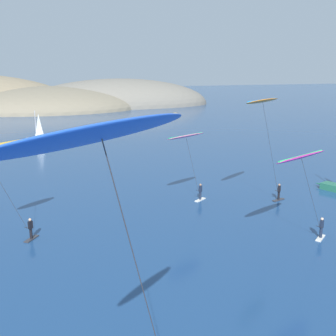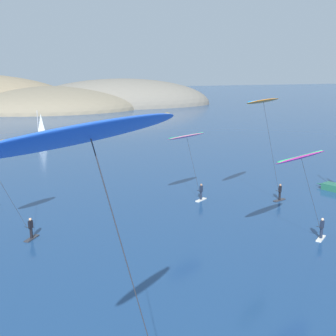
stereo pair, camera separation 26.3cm
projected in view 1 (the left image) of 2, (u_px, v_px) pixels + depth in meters
The scene contains 6 objects.
headland_island at pixel (23, 108), 140.17m from camera, with size 127.53×53.00×23.20m.
sailboat_far at pixel (37, 139), 75.42m from camera, with size 4.22×5.41×5.70m.
kitesurfer_orange at pixel (264, 110), 36.69m from camera, with size 7.68×4.91×10.45m.
kitesurfer_pink at pixel (187, 141), 39.30m from camera, with size 5.39×3.49×7.06m.
kitesurfer_magenta at pixel (303, 163), 28.82m from camera, with size 7.29×3.80×7.41m.
kitesurfer_blue at pixel (116, 183), 8.11m from camera, with size 6.36×5.18×12.09m.
Camera 1 is at (-13.86, -0.58, 12.87)m, focal length 45.00 mm.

